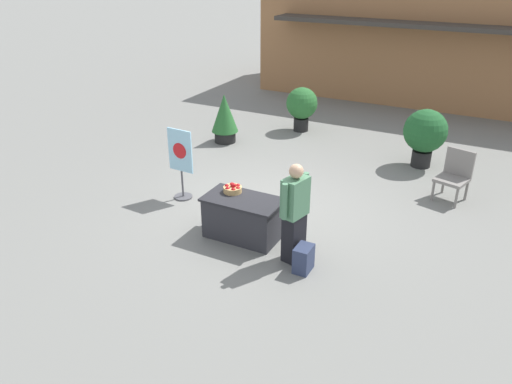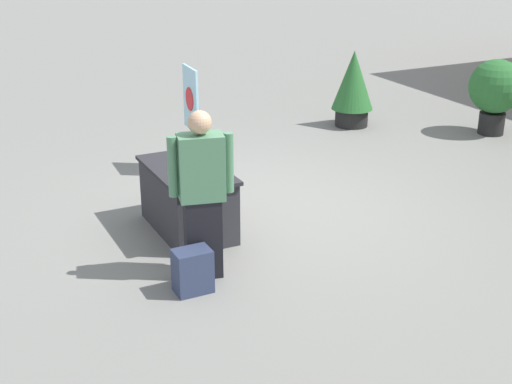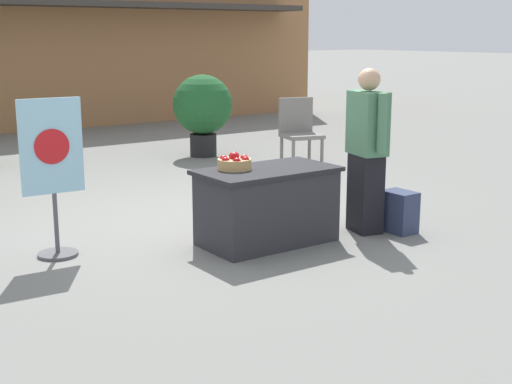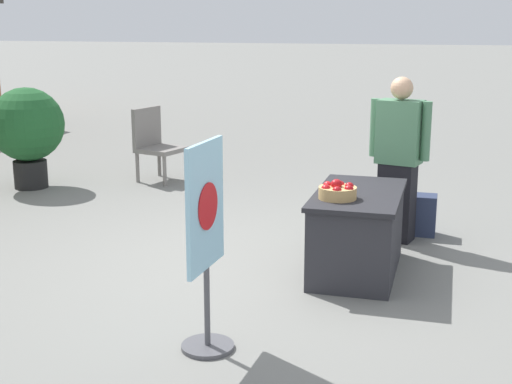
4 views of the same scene
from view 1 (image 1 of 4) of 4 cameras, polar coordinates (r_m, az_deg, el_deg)
ground_plane at (r=9.45m, az=1.15°, el=-2.15°), size 120.00×120.00×0.00m
storefront_building at (r=17.99m, az=22.59°, el=16.41°), size 12.40×5.17×4.11m
display_table at (r=8.46m, az=-1.49°, el=-2.94°), size 1.32×0.73×0.72m
apple_basket at (r=8.50m, az=-2.68°, el=0.40°), size 0.32×0.32×0.16m
person_visitor at (r=7.64m, az=4.44°, el=-2.39°), size 0.35×0.60×1.64m
backpack at (r=7.70m, az=5.45°, el=-7.60°), size 0.24×0.34×0.42m
poster_board at (r=9.74m, az=-8.58°, el=3.45°), size 0.55×0.36×1.42m
patio_chair at (r=10.43m, az=21.79°, el=2.01°), size 0.68×0.68×1.00m
potted_plant_near_left at (r=11.75m, az=18.76°, el=6.42°), size 0.96×0.96×1.32m
potted_plant_far_left at (r=12.73m, az=-3.61°, el=8.57°), size 0.68×0.68×1.24m
potted_plant_far_right at (r=13.60m, az=5.25°, el=9.87°), size 0.84×0.84×1.19m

